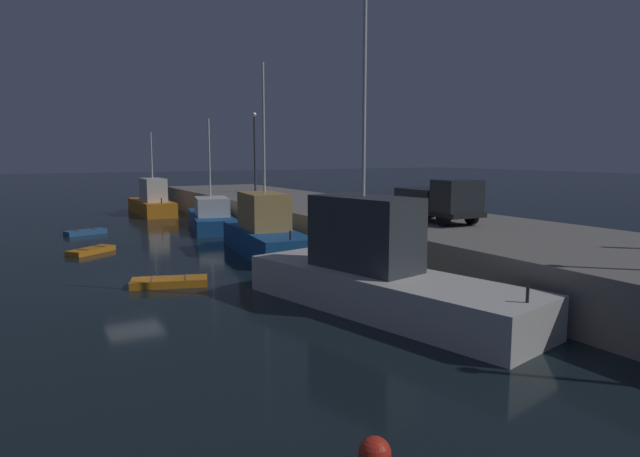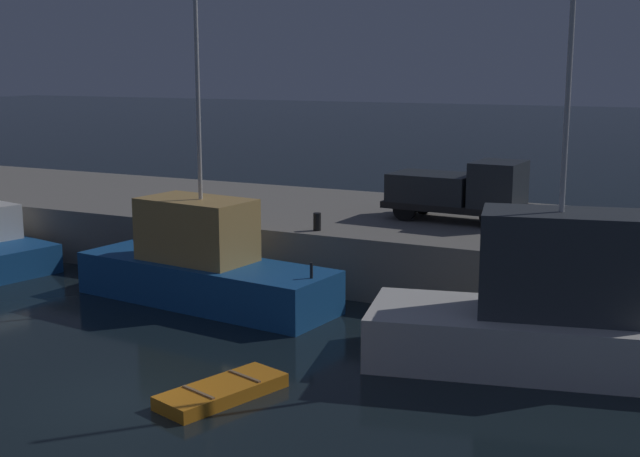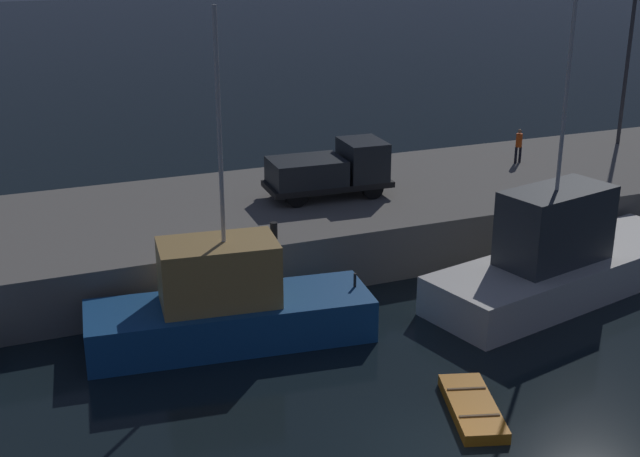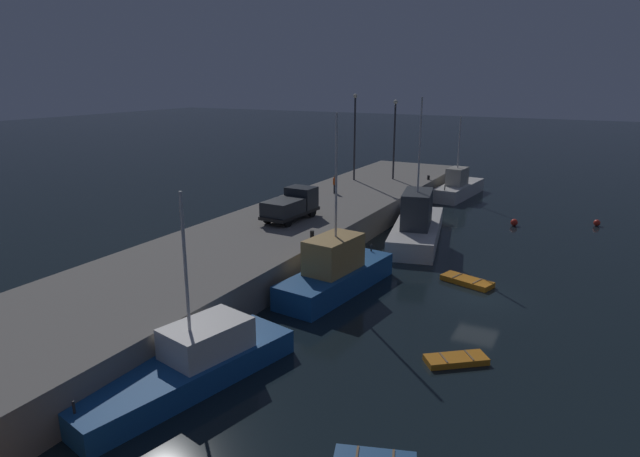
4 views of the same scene
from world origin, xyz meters
TOP-DOWN VIEW (x-y plane):
  - ground_plane at (0.00, 0.00)m, footprint 320.00×320.00m
  - pier_quay at (0.00, 15.80)m, footprint 73.05×10.39m
  - fishing_trawler_red at (9.82, 7.19)m, footprint 12.71×6.10m
  - fishing_trawler_green at (-3.10, 8.18)m, footprint 9.75×3.99m
  - dinghy_red_small at (2.12, 1.20)m, footprint 2.22×3.56m
  - lamp_post_east at (21.82, 18.29)m, footprint 0.44×0.44m
  - utility_truck at (3.77, 15.43)m, footprint 5.46×2.47m
  - dockworker at (14.45, 16.99)m, footprint 0.44×0.38m
  - bollard_west at (-0.31, 11.37)m, footprint 0.28×0.28m

SIDE VIEW (x-z plane):
  - ground_plane at x=0.00m, z-range 0.00..0.00m
  - dinghy_red_small at x=2.12m, z-range -0.02..0.37m
  - pier_quay at x=0.00m, z-range 0.00..2.21m
  - fishing_trawler_green at x=-3.10m, z-range -4.21..6.83m
  - fishing_trawler_red at x=9.82m, z-range -4.40..7.14m
  - bollard_west at x=-0.31m, z-range 2.21..2.85m
  - dockworker at x=14.45m, z-range 2.33..4.02m
  - utility_truck at x=3.77m, z-range 2.22..4.57m
  - lamp_post_east at x=21.82m, z-range 2.90..11.99m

